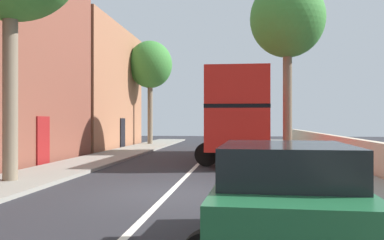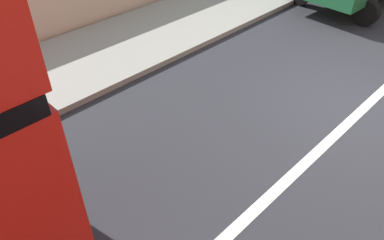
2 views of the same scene
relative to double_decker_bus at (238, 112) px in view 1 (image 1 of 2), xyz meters
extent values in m
plane|color=#28282D|center=(-1.70, -10.39, -2.35)|extent=(84.00, 84.00, 0.00)
cube|color=silver|center=(-1.70, -10.39, -2.35)|extent=(0.16, 54.00, 0.01)
cube|color=gray|center=(3.20, -10.39, -2.29)|extent=(2.60, 60.00, 0.12)
cube|color=maroon|center=(-8.17, -4.39, -1.30)|extent=(0.08, 1.10, 2.10)
cube|color=#9E6647|center=(-10.20, 7.61, 1.96)|extent=(4.00, 11.52, 8.62)
cube|color=black|center=(-8.17, 7.61, -1.30)|extent=(0.08, 1.10, 2.10)
cube|color=red|center=(0.00, -0.01, -0.80)|extent=(2.54, 10.85, 1.70)
cube|color=black|center=(0.00, -0.01, 0.13)|extent=(2.57, 10.75, 0.16)
cube|color=red|center=(0.00, -0.01, 0.96)|extent=(2.54, 10.85, 1.50)
cube|color=black|center=(-0.02, 5.39, -0.72)|extent=(2.20, 0.07, 1.19)
cylinder|color=black|center=(-1.29, 3.67, -1.85)|extent=(1.00, 0.30, 1.00)
cylinder|color=black|center=(1.27, 3.68, -1.85)|extent=(1.00, 0.30, 1.00)
cylinder|color=black|center=(-1.27, -3.70, -1.85)|extent=(1.00, 0.30, 1.00)
cylinder|color=black|center=(1.29, -3.69, -1.85)|extent=(1.00, 0.30, 1.00)
cube|color=#1E6038|center=(0.80, -15.22, -1.58)|extent=(2.01, 4.28, 0.60)
cube|color=black|center=(0.79, -15.43, -1.02)|extent=(1.79, 2.38, 0.50)
cylinder|color=black|center=(-0.10, -13.88, -2.03)|extent=(0.65, 0.24, 0.64)
cylinder|color=black|center=(1.80, -13.96, -2.03)|extent=(0.65, 0.24, 0.64)
cylinder|color=#7A6B56|center=(-6.95, 11.11, 0.46)|extent=(0.40, 0.40, 5.38)
ellipsoid|color=#387F33|center=(-6.95, 11.11, 4.01)|extent=(3.47, 3.47, 3.71)
cylinder|color=#7A6B56|center=(-6.72, -9.42, 0.65)|extent=(0.44, 0.44, 5.77)
cylinder|color=brown|center=(2.89, 3.90, 1.14)|extent=(0.53, 0.53, 6.74)
ellipsoid|color=#387F33|center=(2.89, 3.90, 5.61)|extent=(4.39, 4.39, 4.60)
camera|label=1|loc=(0.19, -21.31, -0.46)|focal=39.29mm
camera|label=2|loc=(-3.27, -4.67, 1.54)|focal=34.71mm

